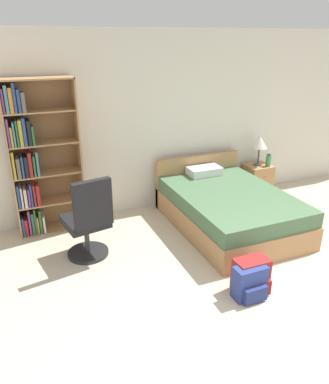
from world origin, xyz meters
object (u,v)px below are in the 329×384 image
Objects in this scene: bookshelf at (36,161)px; backpack_red at (251,276)px; bed at (227,207)px; backpack_blue at (250,283)px; water_bottle at (268,160)px; nightstand at (257,180)px; office_chair at (89,222)px; table_lamp at (260,143)px.

bookshelf reaches higher than backpack_red.
bookshelf is at bearing 160.50° from bed.
bed is at bearing 66.85° from backpack_blue.
bed is 1.61m from backpack_blue.
water_bottle is 0.58× the size of backpack_blue.
water_bottle is at bearing 30.45° from bed.
bookshelf is 9.88× the size of water_bottle.
office_chair is at bearing -163.31° from nightstand.
backpack_blue is at bearing -131.23° from backpack_red.
office_chair is at bearing -163.12° from table_lamp.
backpack_red is (-1.62, -2.18, -0.08)m from nightstand.
backpack_red reaches higher than backpack_blue.
office_chair reaches higher than bed.
office_chair is at bearing -65.50° from bookshelf.
water_bottle is (1.18, 0.70, 0.34)m from bed.
backpack_red is (-0.55, -1.38, -0.10)m from bed.
table_lamp is 1.37× the size of backpack_blue.
backpack_blue is at bearing -52.73° from bookshelf.
water_bottle reaches higher than backpack_red.
backpack_blue is (1.33, -1.36, -0.32)m from office_chair.
water_bottle is 0.56× the size of backpack_red.
bed reaches higher than backpack_red.
office_chair is 2.90× the size of backpack_red.
table_lamp is 2.81m from backpack_red.
backpack_red is (-1.74, -2.08, -0.44)m from water_bottle.
office_chair reaches higher than water_bottle.
water_bottle is at bearing 50.15° from backpack_red.
table_lamp reaches higher than nightstand.
backpack_blue is at bearing -113.15° from bed.
bed is 9.87× the size of water_bottle.
table_lamp is (3.02, 0.92, 0.40)m from office_chair.
table_lamp is (-0.01, 0.01, 0.63)m from nightstand.
table_lamp is (1.06, 0.80, 0.61)m from bed.
bookshelf is 1.92× the size of office_chair.
bookshelf is 1.00× the size of bed.
nightstand reaches higher than backpack_red.
nightstand is 0.38m from water_bottle.
bookshelf is 3.46m from table_lamp.
water_bottle reaches higher than backpack_blue.
bed is 4.19× the size of table_lamp.
bookshelf is 3.61m from water_bottle.
nightstand is 2.83m from backpack_blue.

